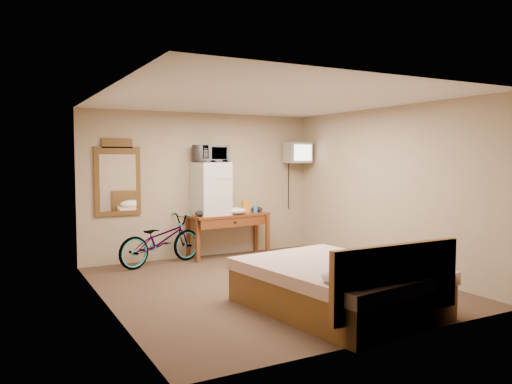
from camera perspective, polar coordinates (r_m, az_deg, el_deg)
room at (r=6.68m, az=1.20°, el=-0.18°), size 4.60×4.64×2.50m
desk at (r=8.69m, az=-3.07°, el=-3.28°), size 1.47×0.69×0.75m
mini_fridge at (r=8.55m, az=-5.16°, el=0.38°), size 0.59×0.57×0.90m
microwave at (r=8.54m, az=-5.18°, el=4.39°), size 0.59×0.45×0.30m
snack_bag at (r=8.78m, az=-1.18°, el=-1.69°), size 0.12×0.08×0.23m
blue_cup at (r=8.84m, az=-0.07°, el=-1.97°), size 0.08×0.08×0.13m
cloth_cream at (r=8.62m, az=-2.33°, el=-2.19°), size 0.38×0.30×0.12m
cloth_dark_a at (r=8.37m, az=-6.09°, el=-2.43°), size 0.28×0.21×0.11m
cloth_dark_b at (r=8.99m, az=0.07°, el=-1.98°), size 0.22×0.18×0.10m
crt_television at (r=9.33m, az=4.75°, el=4.48°), size 0.45×0.57×0.38m
wall_mirror at (r=8.29m, az=-15.53°, el=1.50°), size 0.73×0.04×1.24m
bicycle at (r=8.22m, az=-10.82°, el=-5.41°), size 1.62×0.95×0.80m
bed at (r=5.80m, az=9.51°, el=-10.47°), size 1.87×2.32×0.90m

